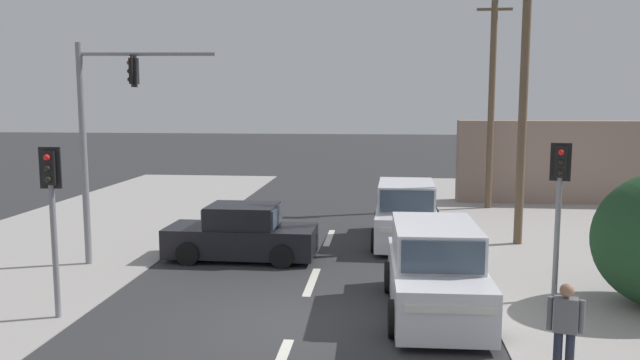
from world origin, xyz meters
name	(u,v)px	position (x,y,z in m)	size (l,w,h in m)	color
ground_plane	(295,325)	(0.00, 0.00, 0.00)	(140.00, 140.00, 0.00)	#303033
lane_dash_mid	(312,282)	(0.00, 3.00, 0.00)	(0.20, 2.40, 0.01)	silver
lane_dash_far	(329,238)	(0.00, 8.00, 0.00)	(0.20, 2.40, 0.01)	silver
kerb_left_verge	(13,262)	(-8.50, 4.00, 0.01)	(8.00, 40.00, 0.02)	#A39E99
utility_pole_midground_right	(524,83)	(5.95, 7.69, 5.01)	(1.80, 0.26, 9.55)	brown
utility_pole_background_right	(492,91)	(6.10, 14.27, 4.84)	(1.80, 0.26, 9.20)	brown
traffic_signal_mast	(102,125)	(-5.76, 4.08, 3.83)	(3.68, 0.48, 6.00)	slate
pedestal_signal_right_kerb	(559,195)	(5.61, 2.13, 2.42)	(0.44, 0.31, 3.56)	slate
pedestal_signal_left_kerb	(52,203)	(-4.94, -0.13, 2.42)	(0.44, 0.29, 3.56)	slate
shopfront_wall_far	(598,162)	(11.00, 16.00, 1.80)	(12.00, 1.00, 3.60)	gray
suv_receding_far	(406,215)	(2.47, 7.65, 0.88)	(2.14, 4.58, 1.90)	silver
sedan_kerbside_parked	(242,235)	(-2.24, 5.03, 0.70)	(4.25, 1.92, 1.56)	black
suv_crossing_left	(435,272)	(2.86, 1.05, 0.88)	(2.14, 4.58, 1.90)	silver
pedestrian_at_kerb	(565,327)	(4.63, -2.11, 0.93)	(0.54, 0.31, 1.63)	#232838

